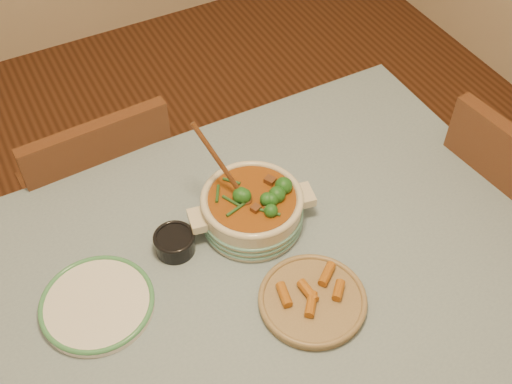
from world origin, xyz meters
TOP-DOWN VIEW (x-y plane):
  - dining_table at (0.00, 0.00)m, footprint 1.68×1.08m
  - stew_casserole at (0.18, 0.16)m, footprint 0.32×0.28m
  - white_plate at (-0.24, 0.11)m, footprint 0.27×0.27m
  - condiment_bowl at (-0.02, 0.17)m, footprint 0.11×0.11m
  - fried_plate at (0.19, -0.11)m, footprint 0.26×0.26m
  - chair_far at (-0.09, 0.66)m, footprint 0.43×0.43m
  - chair_right at (0.93, -0.05)m, footprint 0.47×0.47m

SIDE VIEW (x-z plane):
  - chair_far at x=-0.09m, z-range 0.06..0.94m
  - chair_right at x=0.93m, z-range 0.06..0.99m
  - dining_table at x=0.00m, z-range 0.29..1.04m
  - white_plate at x=-0.24m, z-range 0.76..0.78m
  - fried_plate at x=0.19m, z-range 0.75..0.79m
  - condiment_bowl at x=-0.02m, z-range 0.76..0.81m
  - stew_casserole at x=0.18m, z-range 0.67..0.97m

